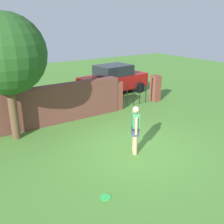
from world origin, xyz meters
The scene contains 7 objects.
ground_plane centered at (0.00, 0.00, 0.00)m, with size 40.00×40.00×0.00m, color #4C8433.
brick_wall centered at (-1.50, 3.88, 0.82)m, with size 6.67×0.50×1.64m, color brown.
tree centered at (-3.09, 3.23, 3.08)m, with size 2.77×2.77×4.48m.
person centered at (-0.14, -0.14, 0.90)m, with size 0.37×0.48×1.62m.
fence_gate centered at (3.22, 3.88, 0.70)m, with size 3.01×0.44×1.40m.
car centered at (3.45, 6.38, 0.86)m, with size 4.35×2.25×1.72m.
frisbee_green centered at (-2.20, -1.55, 0.01)m, with size 0.27×0.27×0.02m, color green.
Camera 1 is at (-5.07, -6.09, 4.17)m, focal length 41.51 mm.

